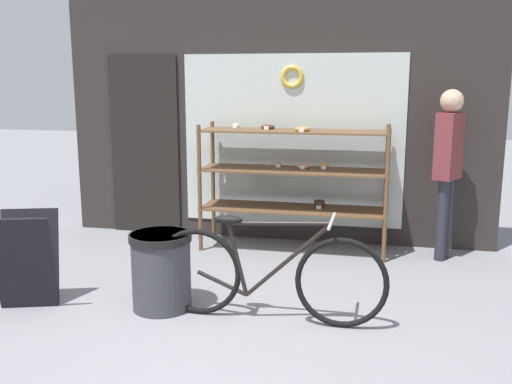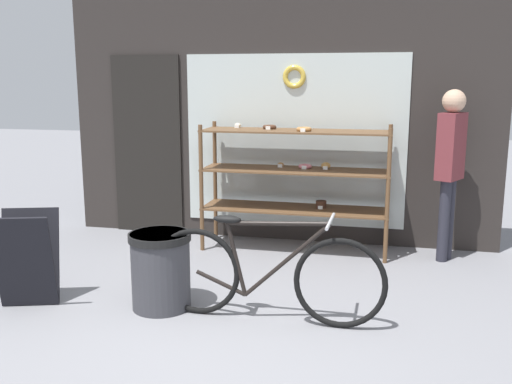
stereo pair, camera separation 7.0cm
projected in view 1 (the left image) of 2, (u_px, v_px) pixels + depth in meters
name	position (u px, v px, depth m)	size (l,w,h in m)	color
ground_plane	(200.00, 347.00, 3.96)	(30.00, 30.00, 0.00)	gray
storefront_facade	(270.00, 111.00, 6.40)	(4.88, 0.13, 3.01)	#2D2826
display_case	(294.00, 172.00, 6.06)	(1.98, 0.54, 1.36)	brown
bicycle	(267.00, 274.00, 4.33)	(1.81, 0.46, 0.83)	black
sandwich_board	(27.00, 260.00, 4.58)	(0.55, 0.50, 0.78)	black
pedestrian	(448.00, 160.00, 5.70)	(0.31, 0.37, 1.73)	#282833
trash_bin	(161.00, 268.00, 4.57)	(0.50, 0.50, 0.62)	#38383D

